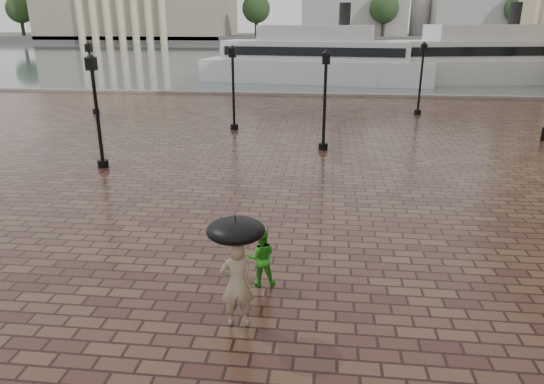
{
  "coord_description": "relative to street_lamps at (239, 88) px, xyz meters",
  "views": [
    {
      "loc": [
        3.1,
        -8.36,
        5.64
      ],
      "look_at": [
        1.74,
        3.68,
        1.4
      ],
      "focal_mm": 32.0,
      "sensor_mm": 36.0,
      "label": 1
    }
  ],
  "objects": [
    {
      "name": "street_lamps",
      "position": [
        0.0,
        0.0,
        0.0
      ],
      "size": [
        21.44,
        14.44,
        4.4
      ],
      "color": "black",
      "rests_on": "ground"
    },
    {
      "name": "distant_skyline",
      "position": [
        49.74,
        132.4,
        7.13
      ],
      "size": [
        102.5,
        22.0,
        33.0
      ],
      "color": "gray",
      "rests_on": "ground"
    },
    {
      "name": "far_trees",
      "position": [
        1.6,
        120.4,
        7.09
      ],
      "size": [
        188.0,
        8.0,
        13.5
      ],
      "color": "#2D2119",
      "rests_on": "ground"
    },
    {
      "name": "ground",
      "position": [
        1.6,
        -17.6,
        -2.33
      ],
      "size": [
        300.0,
        300.0,
        0.0
      ],
      "primitive_type": "plane",
      "color": "#381E19",
      "rests_on": "ground"
    },
    {
      "name": "ferry_near",
      "position": [
        3.4,
        23.77,
        -0.09
      ],
      "size": [
        23.23,
        8.73,
        7.44
      ],
      "rotation": [
        0.0,
        0.0,
        -0.15
      ],
      "color": "silver",
      "rests_on": "ground"
    },
    {
      "name": "adult_pedestrian",
      "position": [
        3.12,
        -17.88,
        -1.43
      ],
      "size": [
        0.71,
        0.52,
        1.78
      ],
      "primitive_type": "imported",
      "rotation": [
        0.0,
        0.0,
        3.29
      ],
      "color": "tan",
      "rests_on": "ground"
    },
    {
      "name": "ferry_far",
      "position": [
        19.78,
        25.45,
        -0.06
      ],
      "size": [
        23.58,
        10.68,
        7.52
      ],
      "rotation": [
        0.0,
        0.0,
        0.23
      ],
      "color": "silver",
      "rests_on": "ground"
    },
    {
      "name": "child_pedestrian",
      "position": [
        3.37,
        -16.28,
        -1.66
      ],
      "size": [
        0.73,
        0.62,
        1.33
      ],
      "primitive_type": "imported",
      "rotation": [
        0.0,
        0.0,
        3.34
      ],
      "color": "#2A971B",
      "rests_on": "ground"
    },
    {
      "name": "harbour_water",
      "position": [
        1.6,
        74.4,
        -2.33
      ],
      "size": [
        240.0,
        240.0,
        0.0
      ],
      "primitive_type": "plane",
      "color": "#434E51",
      "rests_on": "ground"
    },
    {
      "name": "quay_edge",
      "position": [
        1.6,
        14.4,
        -2.33
      ],
      "size": [
        80.0,
        0.6,
        0.3
      ],
      "primitive_type": "cube",
      "color": "slate",
      "rests_on": "ground"
    },
    {
      "name": "far_shore",
      "position": [
        1.6,
        142.4,
        -1.33
      ],
      "size": [
        300.0,
        60.0,
        2.0
      ],
      "primitive_type": "cube",
      "color": "#4C4C47",
      "rests_on": "ground"
    },
    {
      "name": "umbrella",
      "position": [
        3.12,
        -17.88,
        -0.31
      ],
      "size": [
        1.1,
        1.1,
        1.17
      ],
      "color": "black",
      "rests_on": "ground"
    }
  ]
}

